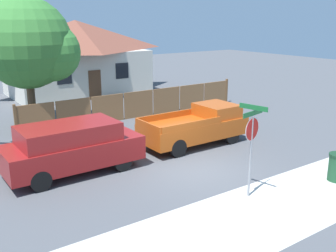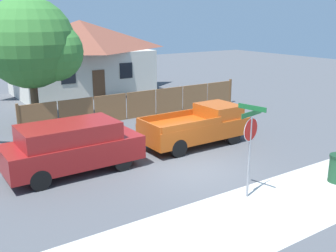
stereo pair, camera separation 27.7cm
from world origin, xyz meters
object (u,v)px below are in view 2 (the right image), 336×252
at_px(red_suv, 72,146).
at_px(stop_sign, 250,136).
at_px(orange_pickup, 198,126).
at_px(oak_tree, 35,45).
at_px(house, 81,56).

height_order(red_suv, stop_sign, stop_sign).
bearing_deg(orange_pickup, stop_sign, -111.91).
relative_size(orange_pickup, stop_sign, 1.64).
relative_size(red_suv, stop_sign, 1.65).
bearing_deg(orange_pickup, red_suv, 179.84).
distance_m(oak_tree, red_suv, 7.89).
xyz_separation_m(house, oak_tree, (-5.38, -7.42, 1.39)).
relative_size(oak_tree, stop_sign, 2.20).
distance_m(red_suv, orange_pickup, 5.80).
bearing_deg(stop_sign, red_suv, 114.83).
bearing_deg(red_suv, orange_pickup, -0.16).
height_order(red_suv, orange_pickup, red_suv).
bearing_deg(house, red_suv, -113.56).
relative_size(house, oak_tree, 1.57).
height_order(house, red_suv, house).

